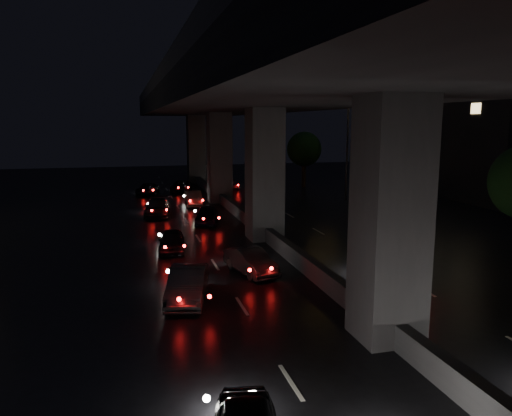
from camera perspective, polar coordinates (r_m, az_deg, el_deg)
name	(u,v)px	position (r m, az deg, el deg)	size (l,w,h in m)	color
ground	(290,259)	(26.49, 3.90, -5.87)	(120.00, 120.00, 0.00)	black
viaduct	(265,102)	(30.31, 1.01, 12.06)	(12.00, 80.00, 10.50)	#37373A
median_barrier	(264,232)	(31.02, 0.97, -2.72)	(0.45, 70.00, 0.85)	#37373A
building_right_far	(480,119)	(56.47, 24.19, 9.30)	(12.00, 22.00, 15.00)	black
tree_c	(373,160)	(41.04, 13.28, 5.41)	(3.80, 3.80, 6.12)	black
tree_d	(304,149)	(55.66, 5.53, 6.70)	(3.80, 3.80, 6.12)	black
streetlight_far	(342,139)	(46.33, 9.82, 7.80)	(2.52, 0.44, 9.00)	#2D2D33
car_3	(392,276)	(22.58, 15.30, -7.52)	(1.56, 3.83, 1.11)	black
car_4	(188,284)	(20.55, -7.82, -8.64)	(1.42, 4.06, 1.34)	black
car_5	(251,261)	(23.91, -0.61, -6.09)	(1.26, 3.63, 1.20)	black
car_6	(172,241)	(28.27, -9.62, -3.74)	(1.41, 3.50, 1.19)	black
car_7	(157,208)	(39.15, -11.20, 0.05)	(1.82, 4.48, 1.30)	black
car_8	(207,215)	(35.54, -5.65, -0.82)	(1.49, 3.71, 1.26)	black
car_9	(193,199)	(43.36, -7.17, 1.08)	(1.35, 3.87, 1.27)	#58534C
car_10	(181,186)	(52.07, -8.54, 2.45)	(1.99, 4.31, 1.20)	black
car_11	(147,189)	(50.94, -12.30, 2.13)	(1.85, 4.02, 1.12)	black
car_12	(231,184)	(53.79, -2.93, 2.73)	(1.32, 3.28, 1.12)	#4B4D52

